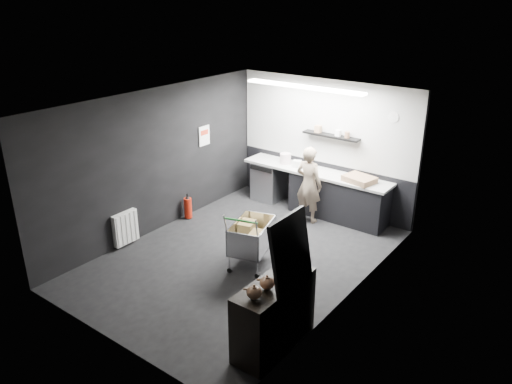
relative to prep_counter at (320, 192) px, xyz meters
The scene contains 22 objects.
floor 2.47m from the prep_counter, 93.20° to the right, with size 5.50×5.50×0.00m, color black.
ceiling 3.30m from the prep_counter, 93.20° to the right, with size 5.50×5.50×0.00m, color white.
wall_back 0.96m from the prep_counter, 112.30° to the left, with size 5.50×5.50×0.00m, color black.
wall_front 5.25m from the prep_counter, 91.50° to the right, with size 5.50×5.50×0.00m, color black.
wall_left 3.35m from the prep_counter, 131.43° to the right, with size 5.50×5.50×0.00m, color black.
wall_right 3.18m from the prep_counter, 52.38° to the right, with size 5.50×5.50×0.00m, color black.
kitchen_wall_panel 1.43m from the prep_counter, 113.58° to the left, with size 3.95×0.02×1.70m, color beige.
dado_panel 0.34m from the prep_counter, 113.58° to the left, with size 3.95×0.02×1.00m, color black.
floating_shelf 1.18m from the prep_counter, 72.13° to the left, with size 1.20×0.22×0.04m, color black.
wall_clock 2.13m from the prep_counter, 13.36° to the left, with size 0.20×0.20×0.03m, color silver.
poster 2.63m from the prep_counter, 152.11° to the right, with size 0.02×0.30×0.40m, color white.
poster_red_band 2.66m from the prep_counter, 152.05° to the right, with size 0.01×0.22×0.10m, color red.
radiator 3.92m from the prep_counter, 122.01° to the right, with size 0.10×0.50×0.60m, color silver.
ceiling_strip 2.29m from the prep_counter, 103.37° to the right, with size 2.40×0.20×0.04m, color white.
prep_counter is the anchor object (origin of this frame).
person 0.55m from the prep_counter, 91.79° to the right, with size 0.56×0.37×1.54m, color #BEAF96.
shopping_cart 2.49m from the prep_counter, 87.10° to the right, with size 0.81×1.09×1.04m.
sideboard 4.26m from the prep_counter, 67.59° to the right, with size 0.54×1.25×1.87m.
fire_extinguisher 2.70m from the prep_counter, 137.47° to the right, with size 0.15×0.15×0.51m.
cardboard_box 0.99m from the prep_counter, ahead, with size 0.56×0.43×0.11m, color #997351.
pink_tub 1.03m from the prep_counter, behind, with size 0.23×0.23×0.23m, color silver.
white_container 0.75m from the prep_counter, behind, with size 0.16×0.13×0.15m, color silver.
Camera 1 is at (4.72, -5.91, 4.31)m, focal length 35.00 mm.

